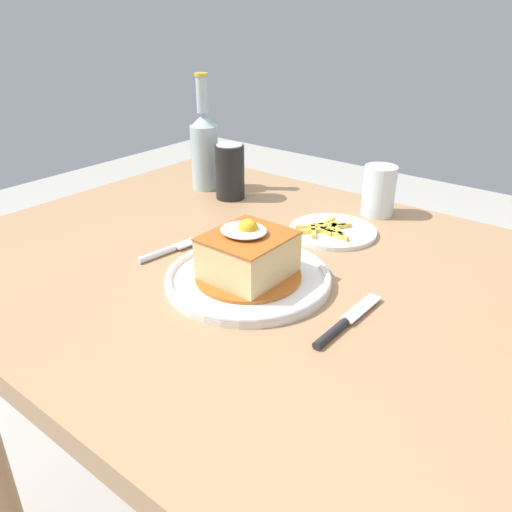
# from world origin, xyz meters

# --- Properties ---
(dining_table) EXTENTS (1.14, 0.86, 0.75)m
(dining_table) POSITION_xyz_m (0.00, 0.00, 0.63)
(dining_table) COLOR #A87F56
(dining_table) RESTS_ON ground_plane
(main_plate) EXTENTS (0.27, 0.27, 0.02)m
(main_plate) POSITION_xyz_m (0.02, -0.06, 0.76)
(main_plate) COLOR white
(main_plate) RESTS_ON dining_table
(sandwich_meal) EXTENTS (0.17, 0.17, 0.10)m
(sandwich_meal) POSITION_xyz_m (0.02, -0.06, 0.80)
(sandwich_meal) COLOR #B75B1E
(sandwich_meal) RESTS_ON main_plate
(fork) EXTENTS (0.03, 0.14, 0.01)m
(fork) POSITION_xyz_m (-0.16, -0.07, 0.76)
(fork) COLOR silver
(fork) RESTS_ON dining_table
(knife) EXTENTS (0.02, 0.17, 0.01)m
(knife) POSITION_xyz_m (0.21, -0.09, 0.76)
(knife) COLOR #262628
(knife) RESTS_ON dining_table
(soda_can) EXTENTS (0.07, 0.07, 0.12)m
(soda_can) POSITION_xyz_m (-0.26, 0.22, 0.82)
(soda_can) COLOR black
(soda_can) RESTS_ON dining_table
(beer_bottle_clear) EXTENTS (0.06, 0.06, 0.27)m
(beer_bottle_clear) POSITION_xyz_m (-0.35, 0.24, 0.85)
(beer_bottle_clear) COLOR #ADC6CC
(beer_bottle_clear) RESTS_ON dining_table
(drinking_glass) EXTENTS (0.07, 0.07, 0.10)m
(drinking_glass) POSITION_xyz_m (0.05, 0.34, 0.80)
(drinking_glass) COLOR #3F2314
(drinking_glass) RESTS_ON dining_table
(side_plate_fries) EXTENTS (0.17, 0.17, 0.02)m
(side_plate_fries) POSITION_xyz_m (0.03, 0.19, 0.76)
(side_plate_fries) COLOR white
(side_plate_fries) RESTS_ON dining_table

